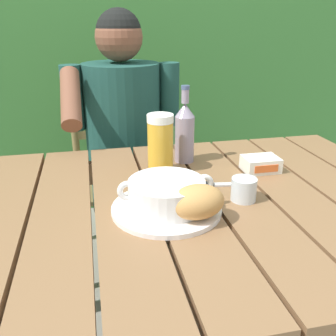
{
  "coord_description": "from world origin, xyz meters",
  "views": [
    {
      "loc": [
        -0.21,
        -0.83,
        1.17
      ],
      "look_at": [
        -0.03,
        0.06,
        0.81
      ],
      "focal_mm": 39.72,
      "sensor_mm": 36.0,
      "label": 1
    }
  ],
  "objects_px": {
    "person_eating": "(124,134)",
    "bread_roll": "(197,202)",
    "chair_near_diner": "(122,170)",
    "serving_plate": "(167,208)",
    "butter_tub": "(261,164)",
    "water_glass_small": "(244,189)",
    "beer_bottle": "(185,131)",
    "table_knife": "(213,184)",
    "soup_bowl": "(166,193)",
    "beer_glass": "(160,144)"
  },
  "relations": [
    {
      "from": "soup_bowl",
      "to": "water_glass_small",
      "type": "relative_size",
      "value": 3.6
    },
    {
      "from": "beer_bottle",
      "to": "table_knife",
      "type": "relative_size",
      "value": 1.65
    },
    {
      "from": "serving_plate",
      "to": "beer_bottle",
      "type": "xyz_separation_m",
      "value": [
        0.13,
        0.32,
        0.09
      ]
    },
    {
      "from": "soup_bowl",
      "to": "table_knife",
      "type": "distance_m",
      "value": 0.2
    },
    {
      "from": "butter_tub",
      "to": "table_knife",
      "type": "bearing_deg",
      "value": -157.07
    },
    {
      "from": "chair_near_diner",
      "to": "table_knife",
      "type": "xyz_separation_m",
      "value": [
        0.18,
        -0.82,
        0.27
      ]
    },
    {
      "from": "serving_plate",
      "to": "beer_glass",
      "type": "xyz_separation_m",
      "value": [
        0.03,
        0.25,
        0.08
      ]
    },
    {
      "from": "chair_near_diner",
      "to": "soup_bowl",
      "type": "bearing_deg",
      "value": -88.26
    },
    {
      "from": "person_eating",
      "to": "table_knife",
      "type": "bearing_deg",
      "value": -73.2
    },
    {
      "from": "serving_plate",
      "to": "water_glass_small",
      "type": "relative_size",
      "value": 4.11
    },
    {
      "from": "serving_plate",
      "to": "soup_bowl",
      "type": "distance_m",
      "value": 0.04
    },
    {
      "from": "water_glass_small",
      "to": "table_knife",
      "type": "bearing_deg",
      "value": 116.07
    },
    {
      "from": "bread_roll",
      "to": "table_knife",
      "type": "height_order",
      "value": "bread_roll"
    },
    {
      "from": "chair_near_diner",
      "to": "bread_roll",
      "type": "distance_m",
      "value": 1.06
    },
    {
      "from": "bread_roll",
      "to": "water_glass_small",
      "type": "relative_size",
      "value": 2.16
    },
    {
      "from": "beer_bottle",
      "to": "water_glass_small",
      "type": "height_order",
      "value": "beer_bottle"
    },
    {
      "from": "table_knife",
      "to": "bread_roll",
      "type": "bearing_deg",
      "value": -118.6
    },
    {
      "from": "bread_roll",
      "to": "butter_tub",
      "type": "xyz_separation_m",
      "value": [
        0.28,
        0.26,
        -0.03
      ]
    },
    {
      "from": "soup_bowl",
      "to": "bread_roll",
      "type": "relative_size",
      "value": 1.67
    },
    {
      "from": "serving_plate",
      "to": "table_knife",
      "type": "relative_size",
      "value": 1.8
    },
    {
      "from": "soup_bowl",
      "to": "table_knife",
      "type": "bearing_deg",
      "value": 36.17
    },
    {
      "from": "chair_near_diner",
      "to": "beer_glass",
      "type": "distance_m",
      "value": 0.78
    },
    {
      "from": "chair_near_diner",
      "to": "beer_bottle",
      "type": "distance_m",
      "value": 0.73
    },
    {
      "from": "person_eating",
      "to": "serving_plate",
      "type": "relative_size",
      "value": 4.53
    },
    {
      "from": "serving_plate",
      "to": "butter_tub",
      "type": "relative_size",
      "value": 2.52
    },
    {
      "from": "beer_glass",
      "to": "table_knife",
      "type": "distance_m",
      "value": 0.2
    },
    {
      "from": "beer_bottle",
      "to": "butter_tub",
      "type": "distance_m",
      "value": 0.26
    },
    {
      "from": "serving_plate",
      "to": "beer_bottle",
      "type": "height_order",
      "value": "beer_bottle"
    },
    {
      "from": "chair_near_diner",
      "to": "water_glass_small",
      "type": "bearing_deg",
      "value": -75.81
    },
    {
      "from": "person_eating",
      "to": "beer_bottle",
      "type": "distance_m",
      "value": 0.46
    },
    {
      "from": "chair_near_diner",
      "to": "serving_plate",
      "type": "bearing_deg",
      "value": -88.26
    },
    {
      "from": "bread_roll",
      "to": "beer_glass",
      "type": "relative_size",
      "value": 0.79
    },
    {
      "from": "serving_plate",
      "to": "butter_tub",
      "type": "xyz_separation_m",
      "value": [
        0.33,
        0.19,
        0.02
      ]
    },
    {
      "from": "soup_bowl",
      "to": "bread_roll",
      "type": "bearing_deg",
      "value": -49.4
    },
    {
      "from": "butter_tub",
      "to": "bread_roll",
      "type": "bearing_deg",
      "value": -137.17
    },
    {
      "from": "bread_roll",
      "to": "beer_glass",
      "type": "xyz_separation_m",
      "value": [
        -0.02,
        0.31,
        0.04
      ]
    },
    {
      "from": "table_knife",
      "to": "beer_glass",
      "type": "bearing_deg",
      "value": 132.7
    },
    {
      "from": "water_glass_small",
      "to": "soup_bowl",
      "type": "bearing_deg",
      "value": -175.91
    },
    {
      "from": "person_eating",
      "to": "bread_roll",
      "type": "relative_size",
      "value": 8.6
    },
    {
      "from": "soup_bowl",
      "to": "beer_bottle",
      "type": "height_order",
      "value": "beer_bottle"
    },
    {
      "from": "bread_roll",
      "to": "soup_bowl",
      "type": "bearing_deg",
      "value": 130.6
    },
    {
      "from": "chair_near_diner",
      "to": "table_knife",
      "type": "distance_m",
      "value": 0.89
    },
    {
      "from": "serving_plate",
      "to": "water_glass_small",
      "type": "xyz_separation_m",
      "value": [
        0.2,
        0.01,
        0.02
      ]
    },
    {
      "from": "water_glass_small",
      "to": "serving_plate",
      "type": "bearing_deg",
      "value": -175.91
    },
    {
      "from": "beer_glass",
      "to": "water_glass_small",
      "type": "xyz_separation_m",
      "value": [
        0.17,
        -0.23,
        -0.06
      ]
    },
    {
      "from": "chair_near_diner",
      "to": "bread_roll",
      "type": "relative_size",
      "value": 6.82
    },
    {
      "from": "chair_near_diner",
      "to": "table_knife",
      "type": "height_order",
      "value": "chair_near_diner"
    },
    {
      "from": "person_eating",
      "to": "table_knife",
      "type": "height_order",
      "value": "person_eating"
    },
    {
      "from": "chair_near_diner",
      "to": "butter_tub",
      "type": "relative_size",
      "value": 9.04
    },
    {
      "from": "soup_bowl",
      "to": "butter_tub",
      "type": "xyz_separation_m",
      "value": [
        0.33,
        0.19,
        -0.02
      ]
    }
  ]
}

